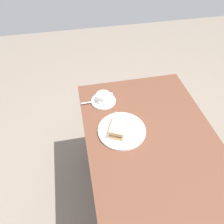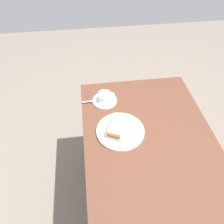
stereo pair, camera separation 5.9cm
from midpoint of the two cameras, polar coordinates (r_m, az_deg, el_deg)
name	(u,v)px [view 2 (the right image)]	position (r m, az deg, el deg)	size (l,w,h in m)	color
ground_plane	(140,202)	(1.83, 8.31, -22.48)	(6.00, 6.00, 0.00)	#716559
dining_table	(150,161)	(1.29, 11.19, -12.69)	(1.14, 0.72, 0.74)	#533021
sandwich_plate	(120,131)	(1.21, 3.61, -5.04)	(0.27, 0.27, 0.01)	white
sandwich_front	(117,127)	(1.18, 2.87, -3.91)	(0.17, 0.13, 0.06)	tan
coffee_saucer	(105,101)	(1.38, -0.69, 2.99)	(0.15, 0.15, 0.01)	white
coffee_cup	(105,97)	(1.36, -0.65, 4.02)	(0.08, 0.11, 0.05)	white
spoon	(93,101)	(1.37, -3.90, 2.87)	(0.02, 0.10, 0.01)	silver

